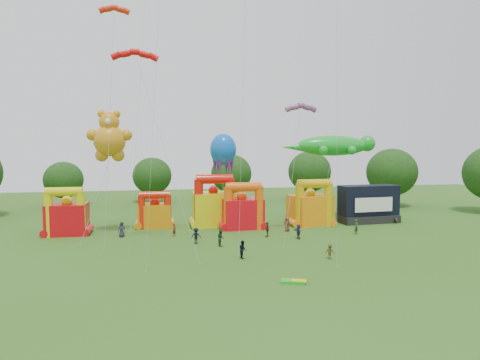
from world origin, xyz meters
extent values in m
plane|color=#325919|center=(0.00, 0.00, 0.00)|extent=(160.00, 160.00, 0.00)
cylinder|color=#352314|center=(36.22, 41.80, 1.86)|extent=(0.44, 0.44, 3.72)
ellipsoid|color=#1B3E13|center=(36.22, 41.80, 6.41)|extent=(9.30, 9.30, 8.89)
cylinder|color=#352314|center=(23.80, 52.13, 1.75)|extent=(0.44, 0.44, 3.51)
ellipsoid|color=#1B3E13|center=(23.80, 52.13, 6.04)|extent=(8.77, 8.78, 8.39)
cylinder|color=#352314|center=(7.73, 53.75, 1.65)|extent=(0.44, 0.44, 3.30)
ellipsoid|color=#1B3E13|center=(7.73, 53.75, 5.68)|extent=(8.25, 8.25, 7.88)
cylinder|color=#352314|center=(-8.01, 55.73, 1.55)|extent=(0.44, 0.44, 3.09)
ellipsoid|color=#1B3E13|center=(-8.01, 55.73, 5.32)|extent=(7.73, 7.72, 7.38)
cylinder|color=#352314|center=(-24.22, 53.04, 1.44)|extent=(0.44, 0.44, 2.88)
ellipsoid|color=#1B3E13|center=(-24.22, 53.04, 4.96)|extent=(7.20, 7.20, 6.88)
cube|color=red|center=(-18.24, 26.03, 1.98)|extent=(4.97, 4.01, 3.97)
cylinder|color=yellow|center=(-20.15, 24.62, 2.83)|extent=(1.07, 1.07, 5.67)
cylinder|color=yellow|center=(-16.34, 24.62, 2.83)|extent=(1.07, 1.07, 5.67)
cylinder|color=yellow|center=(-18.24, 24.62, 5.67)|extent=(4.35, 1.13, 1.13)
sphere|color=yellow|center=(-18.24, 26.03, 4.27)|extent=(1.40, 1.40, 1.40)
cube|color=orange|center=(-7.25, 28.99, 1.63)|extent=(4.66, 3.82, 3.25)
cylinder|color=red|center=(-8.99, 27.69, 2.32)|extent=(0.98, 0.98, 4.65)
cylinder|color=red|center=(-5.50, 27.69, 2.32)|extent=(0.98, 0.98, 4.65)
cylinder|color=red|center=(-7.25, 27.69, 4.65)|extent=(3.98, 1.03, 1.03)
sphere|color=red|center=(-7.25, 28.99, 3.55)|extent=(1.40, 1.40, 1.40)
cube|color=#D7D10B|center=(0.92, 28.63, 2.37)|extent=(5.80, 4.71, 4.74)
cylinder|color=red|center=(-1.28, 26.99, 3.38)|extent=(1.24, 1.24, 6.77)
cylinder|color=red|center=(3.12, 26.99, 3.38)|extent=(1.24, 1.24, 6.77)
cylinder|color=red|center=(0.92, 26.99, 6.77)|extent=(5.02, 1.30, 1.30)
sphere|color=red|center=(0.92, 28.63, 5.04)|extent=(1.40, 1.40, 1.40)
cube|color=red|center=(4.56, 26.12, 2.05)|extent=(5.76, 4.77, 4.09)
cylinder|color=#F95D0D|center=(2.45, 24.55, 2.92)|extent=(1.19, 1.19, 5.85)
cylinder|color=#F95D0D|center=(6.67, 24.55, 2.92)|extent=(1.19, 1.19, 5.85)
cylinder|color=#F95D0D|center=(4.56, 24.55, 5.85)|extent=(4.82, 1.25, 1.25)
sphere|color=#F95D0D|center=(4.56, 26.12, 4.39)|extent=(1.40, 1.40, 1.40)
cube|color=orange|center=(14.77, 26.85, 2.12)|extent=(6.32, 5.54, 4.25)
cylinder|color=gold|center=(12.66, 25.28, 3.03)|extent=(1.19, 1.19, 6.07)
cylinder|color=gold|center=(16.88, 25.28, 3.03)|extent=(1.19, 1.19, 6.07)
cylinder|color=gold|center=(14.77, 25.28, 6.07)|extent=(4.82, 1.25, 1.25)
sphere|color=gold|center=(14.77, 26.85, 4.55)|extent=(1.40, 1.40, 1.40)
cube|color=black|center=(23.85, 26.69, 0.55)|extent=(9.05, 4.00, 1.10)
cube|color=black|center=(23.85, 26.89, 3.30)|extent=(9.02, 3.57, 4.41)
cube|color=white|center=(23.85, 25.20, 2.86)|extent=(6.07, 0.56, 2.07)
cylinder|color=black|center=(20.32, 25.37, 0.40)|extent=(0.30, 0.90, 0.90)
cylinder|color=black|center=(27.37, 25.37, 0.40)|extent=(0.30, 0.90, 0.90)
sphere|color=orange|center=(-12.75, 25.69, 12.00)|extent=(4.04, 4.04, 4.04)
sphere|color=orange|center=(-12.75, 25.69, 14.38)|extent=(2.57, 2.57, 2.57)
sphere|color=orange|center=(-13.67, 25.69, 15.39)|extent=(1.01, 1.01, 1.01)
sphere|color=orange|center=(-11.83, 25.69, 15.39)|extent=(1.01, 1.01, 1.01)
sphere|color=orange|center=(-14.86, 25.69, 12.73)|extent=(1.47, 1.47, 1.47)
sphere|color=orange|center=(-10.64, 25.69, 12.73)|extent=(1.47, 1.47, 1.47)
sphere|color=orange|center=(-13.76, 25.69, 10.16)|extent=(1.65, 1.65, 1.65)
sphere|color=orange|center=(-11.74, 25.69, 10.16)|extent=(1.65, 1.65, 1.65)
sphere|color=white|center=(-12.75, 24.46, 14.38)|extent=(0.73, 0.73, 0.73)
ellipsoid|color=green|center=(19.86, 31.00, 11.37)|extent=(11.69, 3.65, 3.10)
sphere|color=green|center=(25.57, 31.00, 11.71)|extent=(2.51, 2.51, 2.51)
cone|color=green|center=(13.93, 31.00, 11.14)|extent=(4.57, 1.83, 1.83)
sphere|color=green|center=(22.15, 32.83, 10.68)|extent=(1.37, 1.37, 1.37)
sphere|color=green|center=(22.15, 29.18, 10.68)|extent=(1.37, 1.37, 1.37)
sphere|color=green|center=(17.58, 32.83, 10.68)|extent=(1.37, 1.37, 1.37)
sphere|color=green|center=(17.58, 29.18, 10.68)|extent=(1.37, 1.37, 1.37)
ellipsoid|color=blue|center=(2.92, 32.32, 10.78)|extent=(3.99, 3.99, 4.79)
cone|color=#591E8C|center=(4.22, 32.32, 8.59)|extent=(0.90, 0.90, 3.19)
cone|color=#591E8C|center=(3.57, 33.44, 8.59)|extent=(0.90, 0.90, 3.19)
cone|color=#591E8C|center=(2.27, 33.44, 8.59)|extent=(0.90, 0.90, 3.19)
cone|color=#591E8C|center=(1.63, 32.32, 8.59)|extent=(0.90, 0.90, 3.19)
cone|color=#591E8C|center=(2.27, 31.19, 8.59)|extent=(0.90, 0.90, 3.19)
cone|color=#591E8C|center=(3.57, 31.19, 8.59)|extent=(0.90, 0.90, 3.19)
cube|color=green|center=(4.28, 1.92, 0.12)|extent=(2.22, 1.61, 0.24)
cube|color=yellow|center=(4.68, 1.62, 0.26)|extent=(1.33, 0.97, 0.10)
imported|color=#25263D|center=(-11.26, 22.98, 0.97)|extent=(1.04, 0.79, 1.93)
imported|color=#602B1B|center=(-4.81, 22.27, 0.82)|extent=(0.67, 0.71, 1.64)
imported|color=#173A1D|center=(0.20, 15.99, 0.93)|extent=(0.87, 1.02, 1.85)
imported|color=black|center=(-2.46, 17.66, 0.93)|extent=(1.32, 0.93, 1.87)
imported|color=#48361D|center=(6.62, 19.76, 0.96)|extent=(0.91, 1.21, 1.92)
imported|color=#2B2B47|center=(10.06, 18.01, 0.90)|extent=(0.76, 1.72, 1.79)
imported|color=#582719|center=(10.04, 22.60, 0.94)|extent=(1.09, 1.03, 1.87)
imported|color=#1C4621|center=(18.28, 19.19, 0.97)|extent=(0.83, 0.82, 1.93)
imported|color=black|center=(1.65, 10.35, 0.91)|extent=(0.77, 0.94, 1.83)
imported|color=#3E3619|center=(10.23, 8.49, 0.77)|extent=(1.14, 1.03, 1.53)
camera|label=1|loc=(-6.49, -31.35, 11.41)|focal=32.00mm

